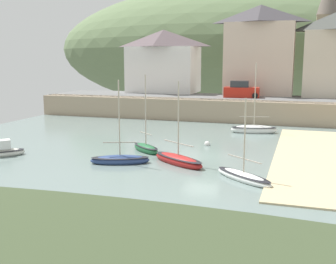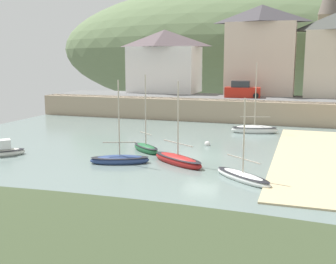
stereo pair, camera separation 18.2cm
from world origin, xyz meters
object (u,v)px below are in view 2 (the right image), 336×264
object	(u,v)px
rowboat_small_beached	(3,151)
sailboat_blue_trim	(120,159)
parked_car_near_slipway	(242,91)
sailboat_white_hull	(146,148)
waterfront_building_left	(165,61)
fishing_boat_green	(243,177)
waterfront_building_centre	(261,50)
mooring_buoy	(207,144)
sailboat_tall_mast	(254,129)
church_with_spire	(329,30)
dinghy_open_wooden	(178,160)

from	to	relation	value
rowboat_small_beached	sailboat_blue_trim	world-z (taller)	sailboat_blue_trim
rowboat_small_beached	parked_car_near_slipway	size ratio (longest dim) A/B	0.71
sailboat_white_hull	parked_car_near_slipway	bearing A→B (deg)	118.69
waterfront_building_left	fishing_boat_green	xyz separation A→B (m)	(15.08, -30.42, -6.38)
waterfront_building_centre	parked_car_near_slipway	bearing A→B (deg)	-108.35
rowboat_small_beached	parked_car_near_slipway	bearing A→B (deg)	17.77
rowboat_small_beached	mooring_buoy	size ratio (longest dim) A/B	6.70
fishing_boat_green	sailboat_tall_mast	world-z (taller)	sailboat_tall_mast
church_with_spire	fishing_boat_green	distance (m)	36.33
church_with_spire	mooring_buoy	distance (m)	29.16
sailboat_white_hull	sailboat_blue_trim	size ratio (longest dim) A/B	1.04
sailboat_tall_mast	mooring_buoy	world-z (taller)	sailboat_tall_mast
sailboat_white_hull	parked_car_near_slipway	distance (m)	21.21
rowboat_small_beached	fishing_boat_green	bearing A→B (deg)	-46.54
fishing_boat_green	mooring_buoy	bearing A→B (deg)	153.86
waterfront_building_left	sailboat_tall_mast	world-z (taller)	waterfront_building_left
church_with_spire	mooring_buoy	world-z (taller)	church_with_spire
fishing_boat_green	dinghy_open_wooden	bearing A→B (deg)	-169.17
parked_car_near_slipway	mooring_buoy	xyz separation A→B (m)	(-0.23, -16.99, -3.07)
parked_car_near_slipway	mooring_buoy	world-z (taller)	parked_car_near_slipway
sailboat_white_hull	fishing_boat_green	xyz separation A→B (m)	(8.10, -5.33, -0.05)
waterfront_building_left	mooring_buoy	size ratio (longest dim) A/B	20.74
waterfront_building_centre	sailboat_tall_mast	distance (m)	16.35
church_with_spire	waterfront_building_left	bearing A→B (deg)	-169.03
rowboat_small_beached	mooring_buoy	bearing A→B (deg)	-12.56
sailboat_tall_mast	mooring_buoy	size ratio (longest dim) A/B	15.07
waterfront_building_centre	sailboat_white_hull	bearing A→B (deg)	-102.72
church_with_spire	fishing_boat_green	bearing A→B (deg)	-99.16
rowboat_small_beached	church_with_spire	bearing A→B (deg)	11.70
rowboat_small_beached	fishing_boat_green	size ratio (longest dim) A/B	0.61
dinghy_open_wooden	parked_car_near_slipway	size ratio (longest dim) A/B	1.35
sailboat_white_hull	mooring_buoy	xyz separation A→B (m)	(3.94, 3.59, -0.14)
waterfront_building_centre	church_with_spire	bearing A→B (deg)	26.59
sailboat_white_hull	waterfront_building_left	bearing A→B (deg)	145.68
sailboat_white_hull	mooring_buoy	distance (m)	5.33
waterfront_building_left	sailboat_blue_trim	world-z (taller)	waterfront_building_left
rowboat_small_beached	sailboat_blue_trim	bearing A→B (deg)	-39.93
dinghy_open_wooden	sailboat_tall_mast	bearing A→B (deg)	108.77
fishing_boat_green	parked_car_near_slipway	distance (m)	26.38
waterfront_building_left	dinghy_open_wooden	bearing A→B (deg)	-69.60
sailboat_white_hull	parked_car_near_slipway	world-z (taller)	sailboat_white_hull
church_with_spire	sailboat_tall_mast	world-z (taller)	church_with_spire
sailboat_blue_trim	mooring_buoy	world-z (taller)	sailboat_blue_trim
sailboat_blue_trim	parked_car_near_slipway	size ratio (longest dim) A/B	1.37
fishing_boat_green	parked_car_near_slipway	xyz separation A→B (m)	(-3.93, 25.92, 2.98)
waterfront_building_centre	fishing_boat_green	bearing A→B (deg)	-85.41
fishing_boat_green	sailboat_blue_trim	bearing A→B (deg)	-150.77
church_with_spire	sailboat_blue_trim	bearing A→B (deg)	-113.06
dinghy_open_wooden	mooring_buoy	xyz separation A→B (m)	(0.54, 6.42, -0.14)
sailboat_white_hull	sailboat_tall_mast	world-z (taller)	sailboat_tall_mast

